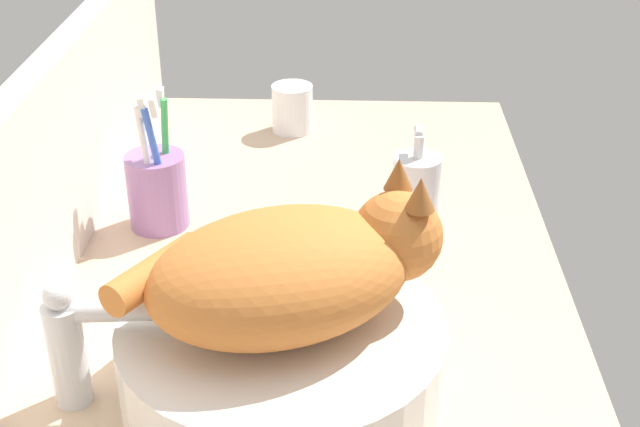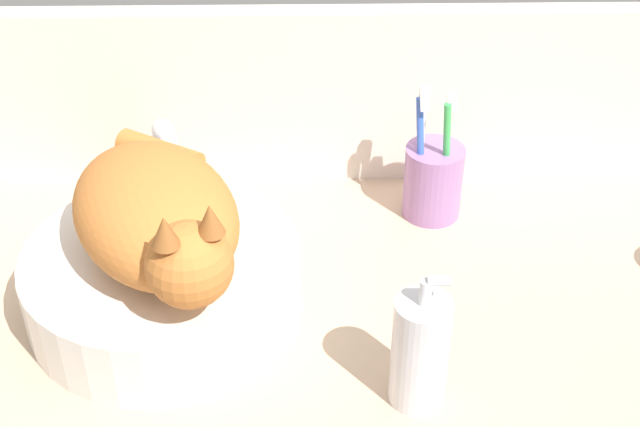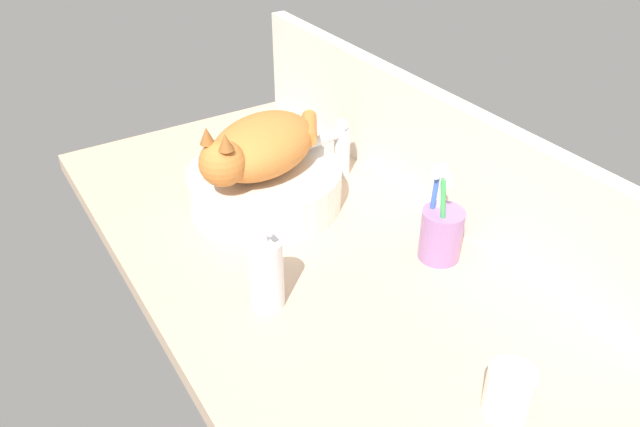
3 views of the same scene
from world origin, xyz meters
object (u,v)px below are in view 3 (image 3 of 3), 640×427
at_px(cat, 259,147).
at_px(water_glass, 508,394).
at_px(sink_basin, 265,187).
at_px(soap_dispenser, 266,273).
at_px(toothbrush_cup, 441,233).
at_px(faucet, 338,147).

relative_size(cat, water_glass, 4.04).
height_order(sink_basin, soap_dispenser, soap_dispenser).
height_order(sink_basin, water_glass, sink_basin).
xyz_separation_m(toothbrush_cup, water_glass, (0.32, -0.15, -0.02)).
relative_size(cat, faucet, 2.26).
bearing_deg(water_glass, cat, -176.09).
distance_m(toothbrush_cup, water_glass, 0.35).
relative_size(soap_dispenser, toothbrush_cup, 0.86).
height_order(faucet, soap_dispenser, soap_dispenser).
bearing_deg(sink_basin, toothbrush_cup, 29.47).
bearing_deg(toothbrush_cup, sink_basin, -150.53).
relative_size(sink_basin, cat, 1.02).
bearing_deg(water_glass, toothbrush_cup, 154.03).
relative_size(sink_basin, soap_dispenser, 1.95).
bearing_deg(sink_basin, cat, -62.44).
height_order(soap_dispenser, toothbrush_cup, toothbrush_cup).
bearing_deg(sink_basin, water_glass, 2.79).
xyz_separation_m(cat, toothbrush_cup, (0.32, 0.20, -0.09)).
height_order(cat, faucet, cat).
height_order(cat, water_glass, cat).
distance_m(faucet, toothbrush_cup, 0.35).
bearing_deg(cat, toothbrush_cup, 31.54).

